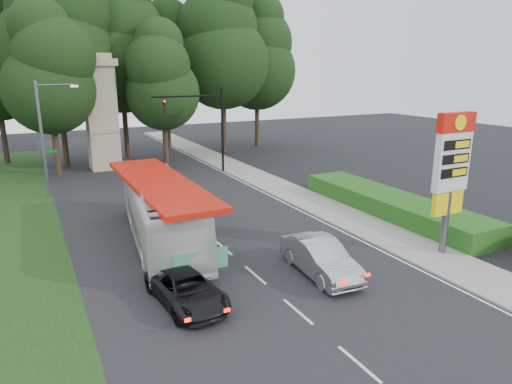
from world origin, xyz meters
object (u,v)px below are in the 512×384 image
sedan_silver (320,258)px  suv_charcoal (186,289)px  traffic_signal_mast (208,119)px  gas_station_pylon (452,165)px  monument (101,112)px  streetlight_signs (45,134)px  transit_bus (161,212)px

sedan_silver → suv_charcoal: sedan_silver is taller
traffic_signal_mast → sedan_silver: traffic_signal_mast is taller
gas_station_pylon → monument: 30.17m
gas_station_pylon → streetlight_signs: size_ratio=0.86×
streetlight_signs → sedan_silver: 21.76m
traffic_signal_mast → streetlight_signs: size_ratio=0.90×
gas_station_pylon → suv_charcoal: gas_station_pylon is taller
streetlight_signs → transit_bus: 13.34m
monument → sedan_silver: 27.91m
gas_station_pylon → suv_charcoal: (-12.66, 0.98, -3.84)m
traffic_signal_mast → suv_charcoal: 23.28m
streetlight_signs → suv_charcoal: 19.73m
gas_station_pylon → sedan_silver: size_ratio=1.44×
gas_station_pylon → sedan_silver: gas_station_pylon is taller
suv_charcoal → transit_bus: bearing=76.6°
monument → transit_bus: (-0.49, -20.23, -3.45)m
streetlight_signs → traffic_signal_mast: bearing=8.9°
traffic_signal_mast → streetlight_signs: streetlight_signs is taller
streetlight_signs → transit_bus: (4.50, -12.24, -2.79)m
transit_bus → suv_charcoal: (-0.97, -6.79, -1.04)m
streetlight_signs → monument: monument is taller
traffic_signal_mast → streetlight_signs: bearing=-171.1°
monument → suv_charcoal: bearing=-93.1°
gas_station_pylon → transit_bus: gas_station_pylon is taller
traffic_signal_mast → transit_bus: size_ratio=0.61×
transit_bus → sedan_silver: transit_bus is taller
traffic_signal_mast → sedan_silver: bearing=-98.3°
traffic_signal_mast → streetlight_signs: (-12.67, -1.99, -0.23)m
streetlight_signs → sedan_silver: bearing=-63.5°
monument → traffic_signal_mast: bearing=-38.0°
sedan_silver → suv_charcoal: bearing=-177.3°
monument → transit_bus: monument is taller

